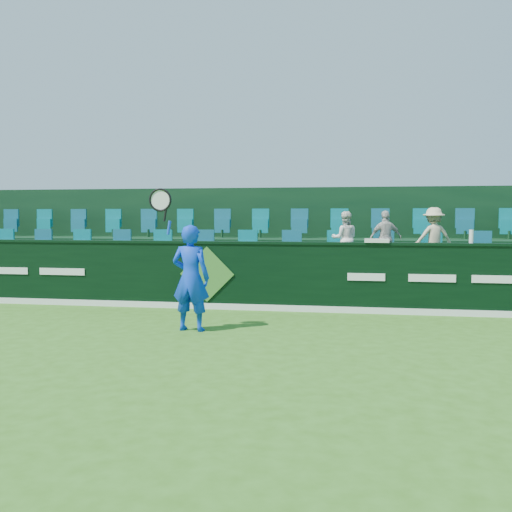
% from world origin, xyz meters
% --- Properties ---
extents(ground, '(60.00, 60.00, 0.00)m').
position_xyz_m(ground, '(0.00, 0.00, 0.00)').
color(ground, '#336518').
rests_on(ground, ground).
extents(sponsor_hoarding, '(16.00, 0.25, 1.35)m').
position_xyz_m(sponsor_hoarding, '(0.00, 4.00, 0.67)').
color(sponsor_hoarding, black).
rests_on(sponsor_hoarding, ground).
extents(stand_tier_front, '(16.00, 2.00, 0.80)m').
position_xyz_m(stand_tier_front, '(0.00, 5.10, 0.40)').
color(stand_tier_front, black).
rests_on(stand_tier_front, ground).
extents(stand_tier_back, '(16.00, 1.80, 1.30)m').
position_xyz_m(stand_tier_back, '(0.00, 7.00, 0.65)').
color(stand_tier_back, black).
rests_on(stand_tier_back, ground).
extents(stand_rear, '(16.00, 4.10, 2.60)m').
position_xyz_m(stand_rear, '(0.00, 7.44, 1.22)').
color(stand_rear, black).
rests_on(stand_rear, ground).
extents(seat_row_front, '(13.50, 0.50, 0.60)m').
position_xyz_m(seat_row_front, '(0.00, 5.50, 1.10)').
color(seat_row_front, '#145C73').
rests_on(seat_row_front, stand_tier_front).
extents(seat_row_back, '(13.50, 0.50, 0.60)m').
position_xyz_m(seat_row_back, '(0.00, 7.30, 1.60)').
color(seat_row_back, '#145C73').
rests_on(seat_row_back, stand_tier_back).
extents(tennis_player, '(1.01, 0.47, 2.32)m').
position_xyz_m(tennis_player, '(0.27, 1.79, 0.87)').
color(tennis_player, blue).
rests_on(tennis_player, ground).
extents(spectator_left, '(0.60, 0.49, 1.15)m').
position_xyz_m(spectator_left, '(2.67, 5.12, 1.37)').
color(spectator_left, white).
rests_on(spectator_left, stand_tier_front).
extents(spectator_middle, '(0.73, 0.46, 1.16)m').
position_xyz_m(spectator_middle, '(3.52, 5.12, 1.38)').
color(spectator_middle, beige).
rests_on(spectator_middle, stand_tier_front).
extents(spectator_right, '(0.88, 0.64, 1.23)m').
position_xyz_m(spectator_right, '(4.47, 5.12, 1.41)').
color(spectator_right, beige).
rests_on(spectator_right, stand_tier_front).
extents(towel, '(0.45, 0.29, 0.07)m').
position_xyz_m(towel, '(3.29, 4.00, 1.38)').
color(towel, silver).
rests_on(towel, sponsor_hoarding).
extents(drinks_bottle, '(0.08, 0.08, 0.25)m').
position_xyz_m(drinks_bottle, '(5.00, 4.00, 1.47)').
color(drinks_bottle, silver).
rests_on(drinks_bottle, sponsor_hoarding).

